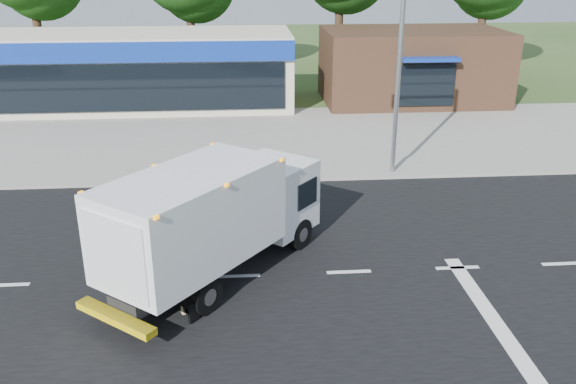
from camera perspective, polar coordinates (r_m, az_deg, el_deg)
name	(u,v)px	position (r m, az deg, el deg)	size (l,w,h in m)	color
ground	(349,272)	(16.67, 5.72, -7.49)	(120.00, 120.00, 0.00)	#385123
road_asphalt	(349,272)	(16.66, 5.72, -7.48)	(60.00, 14.00, 0.02)	black
sidewalk	(314,169)	(24.06, 2.41, 2.12)	(60.00, 2.40, 0.12)	gray
parking_apron	(300,131)	(29.57, 1.09, 5.77)	(60.00, 9.00, 0.02)	gray
lane_markings	(411,296)	(15.81, 11.46, -9.52)	(55.20, 7.00, 0.01)	silver
ems_box_truck	(213,214)	(15.70, -7.05, -2.07)	(6.15, 6.89, 3.15)	black
emergency_worker	(188,275)	(14.63, -9.31, -7.72)	(0.81, 0.68, 2.01)	tan
retail_strip_mall	(127,70)	(35.33, -14.82, 11.01)	(18.00, 6.20, 4.00)	beige
brown_storefront	(412,66)	(36.17, 11.52, 11.51)	(10.00, 6.70, 4.00)	#382316
traffic_signal_pole	(383,46)	(22.73, 8.85, 13.38)	(3.51, 0.25, 8.00)	gray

